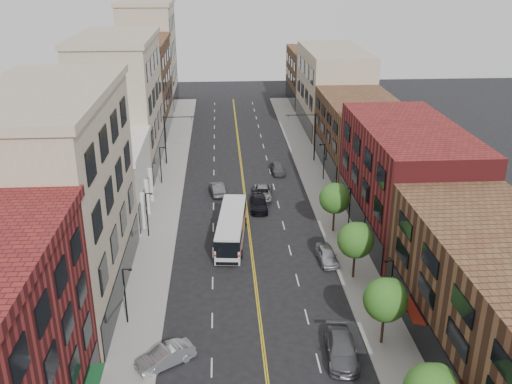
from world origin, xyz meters
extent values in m
plane|color=black|center=(0.00, 0.00, 0.00)|extent=(220.00, 220.00, 0.00)
cube|color=gray|center=(-10.00, 35.00, 0.07)|extent=(4.00, 110.00, 0.15)
cube|color=gray|center=(10.00, 35.00, 0.07)|extent=(4.00, 110.00, 0.15)
cube|color=tan|center=(-17.00, 13.00, 9.00)|extent=(10.00, 22.00, 18.00)
cube|color=silver|center=(-17.00, 31.00, 4.00)|extent=(10.00, 14.00, 8.00)
cube|color=tan|center=(-17.00, 48.00, 9.00)|extent=(10.00, 20.00, 18.00)
cube|color=brown|center=(-17.00, 68.00, 7.50)|extent=(10.00, 20.00, 15.00)
cube|color=tan|center=(-17.00, 86.00, 10.00)|extent=(10.00, 16.00, 20.00)
cube|color=brown|center=(17.00, 0.00, 5.00)|extent=(10.00, 26.00, 10.00)
cube|color=maroon|center=(17.00, 24.00, 6.00)|extent=(10.00, 22.00, 12.00)
cube|color=brown|center=(17.00, 45.00, 5.00)|extent=(10.00, 20.00, 10.00)
cube|color=tan|center=(17.00, 66.00, 7.00)|extent=(10.00, 22.00, 14.00)
cube|color=brown|center=(17.00, 86.00, 5.50)|extent=(10.00, 18.00, 11.00)
sphere|color=#285F1B|center=(9.80, -5.60, 4.55)|extent=(2.04, 2.04, 2.04)
cylinder|color=black|center=(9.30, 4.00, 1.40)|extent=(0.22, 0.22, 2.50)
sphere|color=#285F1B|center=(9.30, 4.00, 4.04)|extent=(3.40, 3.40, 3.40)
sphere|color=#285F1B|center=(9.80, 4.40, 4.55)|extent=(2.04, 2.04, 2.04)
cylinder|color=black|center=(9.30, 14.00, 1.40)|extent=(0.22, 0.22, 2.50)
sphere|color=#285F1B|center=(9.30, 14.00, 4.04)|extent=(3.40, 3.40, 3.40)
sphere|color=#285F1B|center=(9.80, 14.40, 4.55)|extent=(2.04, 2.04, 2.04)
cylinder|color=black|center=(9.30, 24.00, 1.40)|extent=(0.22, 0.22, 2.50)
sphere|color=#285F1B|center=(9.30, 24.00, 4.04)|extent=(3.40, 3.40, 3.40)
sphere|color=#285F1B|center=(9.80, 24.40, 4.55)|extent=(2.04, 2.04, 2.04)
cylinder|color=black|center=(-11.00, 8.00, 2.65)|extent=(0.14, 0.14, 5.00)
cylinder|color=black|center=(-10.65, 8.00, 5.15)|extent=(0.70, 0.10, 0.10)
cube|color=black|center=(-10.40, 8.00, 5.10)|extent=(0.28, 0.14, 0.14)
cube|color=#19592D|center=(-11.00, 8.00, 3.55)|extent=(0.04, 0.55, 0.35)
cylinder|color=black|center=(-11.00, 24.00, 2.65)|extent=(0.14, 0.14, 5.00)
cylinder|color=black|center=(-10.65, 24.00, 5.15)|extent=(0.70, 0.10, 0.10)
cube|color=black|center=(-10.40, 24.00, 5.10)|extent=(0.28, 0.14, 0.14)
cube|color=#19592D|center=(-11.00, 24.00, 3.55)|extent=(0.04, 0.55, 0.35)
cylinder|color=black|center=(-11.00, 40.00, 2.65)|extent=(0.14, 0.14, 5.00)
cylinder|color=black|center=(-10.65, 40.00, 5.15)|extent=(0.70, 0.10, 0.10)
cube|color=black|center=(-10.40, 40.00, 5.10)|extent=(0.28, 0.14, 0.14)
cube|color=#19592D|center=(-11.00, 40.00, 3.55)|extent=(0.04, 0.55, 0.35)
cylinder|color=black|center=(11.00, 8.00, 2.65)|extent=(0.14, 0.14, 5.00)
cylinder|color=black|center=(10.65, 8.00, 5.15)|extent=(0.70, 0.10, 0.10)
cube|color=black|center=(10.40, 8.00, 5.10)|extent=(0.28, 0.14, 0.14)
cube|color=#19592D|center=(11.00, 8.00, 3.55)|extent=(0.04, 0.55, 0.35)
cylinder|color=black|center=(11.00, 24.00, 2.65)|extent=(0.14, 0.14, 5.00)
cylinder|color=black|center=(10.65, 24.00, 5.15)|extent=(0.70, 0.10, 0.10)
cube|color=black|center=(10.40, 24.00, 5.10)|extent=(0.28, 0.14, 0.14)
cube|color=#19592D|center=(11.00, 24.00, 3.55)|extent=(0.04, 0.55, 0.35)
cylinder|color=black|center=(11.00, 40.00, 2.65)|extent=(0.14, 0.14, 5.00)
cylinder|color=black|center=(10.65, 40.00, 5.15)|extent=(0.70, 0.10, 0.10)
cube|color=black|center=(10.40, 40.00, 5.10)|extent=(0.28, 0.14, 0.14)
cube|color=#19592D|center=(11.00, 40.00, 3.55)|extent=(0.04, 0.55, 0.35)
cylinder|color=black|center=(-11.00, 48.00, 3.75)|extent=(0.18, 0.18, 7.20)
cylinder|color=black|center=(-8.80, 48.00, 7.15)|extent=(4.40, 0.12, 0.12)
imported|color=black|center=(-7.00, 48.00, 6.75)|extent=(0.15, 0.18, 0.90)
cylinder|color=black|center=(11.00, 48.00, 3.75)|extent=(0.18, 0.18, 7.20)
cylinder|color=black|center=(8.80, 48.00, 7.15)|extent=(4.40, 0.12, 0.12)
imported|color=black|center=(7.00, 48.00, 6.75)|extent=(0.15, 0.18, 0.90)
cube|color=silver|center=(-2.00, 22.58, 1.59)|extent=(3.67, 11.79, 2.80)
cube|color=black|center=(-2.00, 22.58, 2.27)|extent=(3.71, 11.83, 1.01)
cube|color=red|center=(-2.00, 22.58, 1.30)|extent=(3.71, 11.83, 0.21)
cube|color=black|center=(-2.58, 16.79, 1.84)|extent=(2.12, 0.27, 1.55)
cylinder|color=black|center=(-3.66, 18.86, 0.46)|extent=(0.36, 0.95, 0.93)
cylinder|color=black|center=(-1.12, 18.60, 0.46)|extent=(0.36, 0.95, 0.93)
cylinder|color=black|center=(-2.88, 26.55, 0.46)|extent=(0.36, 0.95, 0.93)
cylinder|color=black|center=(-0.34, 26.29, 0.46)|extent=(0.36, 0.95, 0.93)
imported|color=#B8BBC1|center=(-7.40, 2.59, 0.74)|extent=(4.61, 3.71, 1.47)
imported|color=#535459|center=(5.80, 2.54, 0.80)|extent=(2.69, 5.66, 1.59)
imported|color=#B4B6BD|center=(7.40, 17.38, 0.74)|extent=(2.02, 4.45, 1.48)
imported|color=#48494D|center=(-3.47, 35.87, 0.74)|extent=(2.13, 4.68, 1.49)
imported|color=black|center=(1.50, 30.78, 0.74)|extent=(2.20, 5.14, 1.48)
imported|color=gray|center=(2.21, 34.16, 0.73)|extent=(2.87, 5.43, 1.45)
imported|color=#4F5055|center=(5.02, 43.21, 0.75)|extent=(2.06, 4.51, 1.50)
camera|label=1|loc=(-2.92, -32.34, 28.00)|focal=40.00mm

